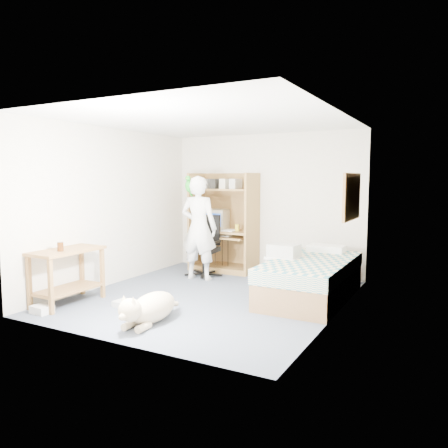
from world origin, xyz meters
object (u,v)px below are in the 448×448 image
object	(u,v)px
bed	(311,279)
printer_cart	(284,269)
side_desk	(67,268)
office_chair	(205,254)
computer_hutch	(224,226)
person	(199,228)
dog	(150,308)

from	to	relation	value
bed	printer_cart	size ratio (longest dim) A/B	3.57
bed	side_desk	world-z (taller)	side_desk
side_desk	office_chair	distance (m)	2.52
side_desk	bed	bearing A→B (deg)	32.50
computer_hutch	person	bearing A→B (deg)	-92.46
side_desk	printer_cart	world-z (taller)	side_desk
dog	printer_cart	xyz separation A→B (m)	(0.93, 1.97, 0.19)
person	printer_cart	distance (m)	1.70
office_chair	person	size ratio (longest dim) A/B	0.60
person	bed	bearing A→B (deg)	166.05
printer_cart	dog	bearing A→B (deg)	-111.80
person	dog	xyz separation A→B (m)	(0.68, -2.21, -0.69)
office_chair	dog	distance (m)	2.63
side_desk	dog	bearing A→B (deg)	-4.86
computer_hutch	person	distance (m)	0.85
printer_cart	side_desk	bearing A→B (deg)	-139.17
computer_hutch	person	world-z (taller)	computer_hutch
computer_hutch	office_chair	size ratio (longest dim) A/B	1.72
person	side_desk	bearing A→B (deg)	62.39
computer_hutch	dog	distance (m)	3.19
office_chair	person	world-z (taller)	person
computer_hutch	side_desk	bearing A→B (deg)	-106.14
office_chair	dog	size ratio (longest dim) A/B	0.92
person	dog	size ratio (longest dim) A/B	1.53
office_chair	printer_cart	size ratio (longest dim) A/B	1.85
computer_hutch	office_chair	xyz separation A→B (m)	(-0.09, -0.54, -0.45)
printer_cart	bed	bearing A→B (deg)	-0.24
side_desk	computer_hutch	bearing A→B (deg)	73.86
person	printer_cart	xyz separation A→B (m)	(1.61, -0.24, -0.50)
computer_hutch	printer_cart	distance (m)	1.97
office_chair	printer_cart	world-z (taller)	office_chair
dog	printer_cart	world-z (taller)	printer_cart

